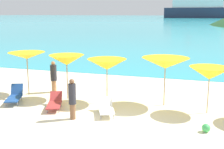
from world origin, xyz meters
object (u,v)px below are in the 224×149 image
(umbrella_0, at_px, (27,56))
(umbrella_2, at_px, (107,64))
(lounge_chair_2, at_px, (55,102))
(umbrella_4, at_px, (210,73))
(lounge_chair_1, at_px, (106,108))
(beachgoer_2, at_px, (72,98))
(beachgoer_1, at_px, (54,76))
(lounge_chair_0, at_px, (15,96))
(umbrella_1, at_px, (67,60))
(umbrella_3, at_px, (165,63))
(cruise_ship, at_px, (197,8))
(beach_ball, at_px, (206,128))

(umbrella_0, height_order, umbrella_2, umbrella_0)
(lounge_chair_2, bearing_deg, umbrella_2, 17.20)
(umbrella_4, distance_m, lounge_chair_1, 4.67)
(lounge_chair_2, xyz_separation_m, beachgoer_2, (1.39, -1.02, 0.63))
(beachgoer_1, bearing_deg, lounge_chair_0, 136.36)
(umbrella_4, relative_size, lounge_chair_1, 1.29)
(lounge_chair_1, bearing_deg, beachgoer_1, 123.62)
(lounge_chair_0, bearing_deg, lounge_chair_2, -28.26)
(umbrella_1, xyz_separation_m, umbrella_3, (4.84, 0.42, 0.03))
(lounge_chair_1, relative_size, beachgoer_2, 0.94)
(beachgoer_1, distance_m, cruise_ship, 237.46)
(umbrella_4, relative_size, cruise_ship, 0.04)
(umbrella_1, xyz_separation_m, umbrella_2, (2.12, 0.02, -0.11))
(umbrella_2, relative_size, lounge_chair_1, 1.35)
(beachgoer_1, bearing_deg, cruise_ship, -21.53)
(lounge_chair_1, height_order, cruise_ship, cruise_ship)
(lounge_chair_1, bearing_deg, umbrella_1, 124.87)
(umbrella_4, relative_size, lounge_chair_0, 1.22)
(lounge_chair_2, bearing_deg, umbrella_0, 124.36)
(beachgoer_2, bearing_deg, umbrella_3, 95.40)
(umbrella_3, distance_m, lounge_chair_0, 7.46)
(umbrella_3, relative_size, beachgoer_1, 1.33)
(beach_ball, bearing_deg, umbrella_4, 89.13)
(umbrella_2, distance_m, beachgoer_2, 2.86)
(umbrella_2, distance_m, beachgoer_1, 3.65)
(umbrella_1, distance_m, lounge_chair_1, 3.54)
(cruise_ship, bearing_deg, lounge_chair_0, -88.50)
(umbrella_4, bearing_deg, lounge_chair_2, -167.64)
(umbrella_1, xyz_separation_m, lounge_chair_0, (-2.21, -1.35, -1.67))
(lounge_chair_0, bearing_deg, lounge_chair_1, -26.01)
(umbrella_3, xyz_separation_m, umbrella_4, (1.96, -0.54, -0.25))
(lounge_chair_1, bearing_deg, beach_ball, -32.82)
(lounge_chair_1, relative_size, beachgoer_1, 0.92)
(umbrella_1, height_order, lounge_chair_0, umbrella_1)
(lounge_chair_0, bearing_deg, beachgoer_1, 45.32)
(lounge_chair_0, relative_size, beachgoer_1, 0.97)
(umbrella_4, distance_m, beach_ball, 2.76)
(lounge_chair_1, distance_m, cruise_ship, 240.07)
(umbrella_0, bearing_deg, lounge_chair_2, -34.30)
(lounge_chair_2, relative_size, beachgoer_2, 1.00)
(umbrella_4, bearing_deg, lounge_chair_1, -159.85)
(umbrella_2, height_order, beachgoer_1, umbrella_2)
(cruise_ship, bearing_deg, umbrella_0, -88.54)
(umbrella_0, height_order, lounge_chair_2, umbrella_0)
(umbrella_1, distance_m, umbrella_2, 2.12)
(umbrella_0, bearing_deg, umbrella_3, 2.50)
(cruise_ship, bearing_deg, umbrella_4, -86.34)
(lounge_chair_2, relative_size, cruise_ship, 0.03)
(lounge_chair_1, height_order, beachgoer_2, beachgoer_2)
(umbrella_2, height_order, beach_ball, umbrella_2)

